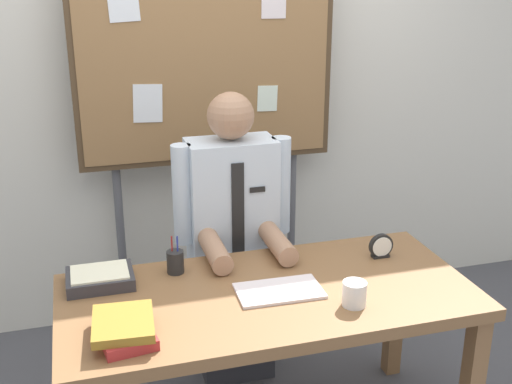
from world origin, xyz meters
TOP-DOWN VIEW (x-y plane):
  - back_wall at (0.00, 1.27)m, footprint 6.40×0.08m
  - desk at (0.00, 0.00)m, footprint 1.61×0.75m
  - person at (0.00, 0.56)m, footprint 0.55×0.56m
  - bulletin_board at (-0.00, 1.07)m, footprint 1.33×0.09m
  - book_stack at (-0.57, -0.18)m, footprint 0.22×0.27m
  - open_notebook at (0.04, -0.02)m, footprint 0.34×0.20m
  - desk_clock at (0.56, 0.16)m, footprint 0.11×0.04m
  - coffee_mug at (0.27, -0.19)m, footprint 0.09×0.09m
  - pen_holder at (-0.32, 0.26)m, footprint 0.07×0.07m
  - paper_tray at (-0.62, 0.24)m, footprint 0.26×0.20m

SIDE VIEW (x-z plane):
  - desk at x=0.00m, z-range 0.27..1.00m
  - person at x=0.00m, z-range -0.05..1.35m
  - open_notebook at x=0.04m, z-range 0.73..0.74m
  - paper_tray at x=-0.62m, z-range 0.72..0.78m
  - book_stack at x=-0.57m, z-range 0.73..0.80m
  - coffee_mug at x=0.27m, z-range 0.73..0.82m
  - desk_clock at x=0.56m, z-range 0.72..0.83m
  - pen_holder at x=-0.32m, z-range 0.69..0.85m
  - back_wall at x=0.00m, z-range 0.00..2.70m
  - bulletin_board at x=0.00m, z-range 0.44..2.46m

